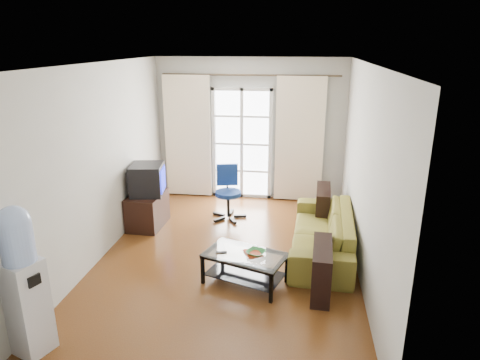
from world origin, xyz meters
The scene contains 20 objects.
floor centered at (0.00, 0.00, 0.00)m, with size 5.20×5.20×0.00m, color brown.
ceiling centered at (0.00, 0.00, 2.70)m, with size 5.20×5.20×0.00m, color white.
wall_back centered at (0.00, 2.60, 1.35)m, with size 3.60×0.02×2.70m, color beige.
wall_front centered at (0.00, -2.60, 1.35)m, with size 3.60×0.02×2.70m, color beige.
wall_left centered at (-1.80, 0.00, 1.35)m, with size 0.02×5.20×2.70m, color beige.
wall_right centered at (1.80, 0.00, 1.35)m, with size 0.02×5.20×2.70m, color beige.
french_door centered at (-0.15, 2.54, 1.07)m, with size 1.16×0.06×2.15m.
curtain_rod centered at (0.00, 2.50, 2.38)m, with size 0.04×0.04×3.30m, color #4C3F2D.
curtain_left centered at (-1.20, 2.48, 1.20)m, with size 0.90×0.07×2.35m, color #FFEECD.
curtain_right centered at (0.95, 2.48, 1.20)m, with size 0.90×0.07×2.35m, color #FFEECD.
radiator centered at (0.80, 2.50, 0.33)m, with size 0.64×0.12×0.64m, color gray.
sofa centered at (1.34, 0.37, 0.31)m, with size 0.94×2.18×0.63m, color olive.
coffee_table centered at (0.33, -0.64, 0.26)m, with size 1.14×0.87×0.41m.
bowl centered at (0.47, -0.64, 0.44)m, with size 0.31×0.31×0.06m, color #379758.
book centered at (0.34, -0.67, 0.42)m, with size 0.28×0.30×0.02m, color #B42F16.
remote centered at (0.03, -0.65, 0.42)m, with size 0.14×0.04×0.02m, color black.
tv_stand centered at (-1.51, 0.91, 0.28)m, with size 0.51×0.76×0.56m, color black.
crt_tv centered at (-1.52, 0.93, 0.81)m, with size 0.62×0.62×0.50m.
task_chair centered at (-0.24, 1.45, 0.27)m, with size 0.76×0.76×0.93m.
water_cooler centered at (-1.60, -2.19, 0.81)m, with size 0.41×0.41×1.55m.
Camera 1 is at (0.95, -5.44, 2.97)m, focal length 32.00 mm.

